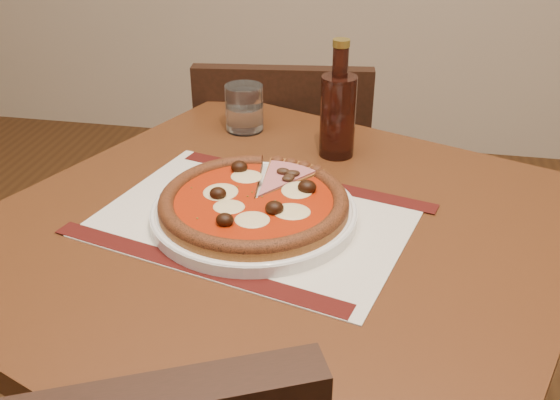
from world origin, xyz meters
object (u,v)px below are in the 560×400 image
at_px(chair_far, 285,192).
at_px(pizza, 254,201).
at_px(water_glass, 244,108).
at_px(plate, 254,213).
at_px(table, 278,281).
at_px(bottle, 338,112).

relative_size(chair_far, pizza, 2.99).
xyz_separation_m(chair_far, water_glass, (-0.03, -0.27, 0.32)).
height_order(plate, pizza, pizza).
distance_m(pizza, water_glass, 0.34).
bearing_deg(table, plate, 167.35).
relative_size(plate, bottle, 1.46).
relative_size(table, bottle, 5.06).
bearing_deg(water_glass, bottle, -23.18).
relative_size(water_glass, bottle, 0.43).
bearing_deg(water_glass, pizza, -74.19).
relative_size(pizza, bottle, 1.34).
xyz_separation_m(plate, pizza, (-0.00, -0.00, 0.02)).
height_order(table, pizza, pizza).
bearing_deg(plate, bottle, 69.10).
bearing_deg(pizza, table, -12.27).
bearing_deg(chair_far, table, 92.34).
xyz_separation_m(water_glass, bottle, (0.19, -0.08, 0.04)).
distance_m(water_glass, bottle, 0.21).
bearing_deg(plate, pizza, -104.75).
bearing_deg(pizza, chair_far, 95.92).
height_order(table, bottle, bottle).
bearing_deg(water_glass, plate, -74.17).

